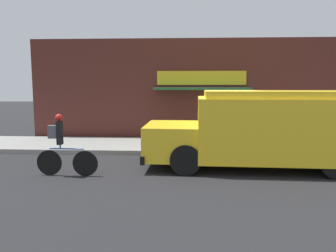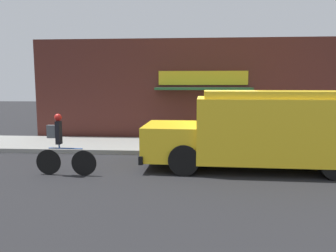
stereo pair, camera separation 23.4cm
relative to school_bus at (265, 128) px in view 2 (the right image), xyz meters
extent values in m
plane|color=#232326|center=(-1.36, 1.52, -1.22)|extent=(70.00, 70.00, 0.00)
cube|color=gray|center=(-1.36, 3.01, -1.14)|extent=(28.00, 2.98, 0.17)
cube|color=#4C231E|center=(-1.36, 4.76, 1.05)|extent=(16.10, 0.18, 4.54)
cube|color=gold|center=(-1.75, 4.65, 1.59)|extent=(3.91, 0.05, 0.61)
cube|color=#235633|center=(-1.75, 4.22, 1.13)|extent=(4.11, 0.90, 0.10)
cube|color=yellow|center=(0.44, -0.01, 0.00)|extent=(5.06, 2.54, 1.84)
cube|color=yellow|center=(-2.85, 0.09, -0.41)|extent=(1.67, 2.24, 1.01)
cube|color=yellow|center=(0.44, -0.01, 1.02)|extent=(4.66, 2.34, 0.20)
cube|color=black|center=(-3.61, 0.11, -0.82)|extent=(0.19, 2.34, 0.24)
cube|color=red|center=(-0.88, 1.47, 0.09)|extent=(0.04, 0.44, 0.44)
cylinder|color=black|center=(-2.36, 1.11, -0.79)|extent=(0.88, 0.29, 0.87)
cylinder|color=black|center=(-2.43, -0.96, -0.79)|extent=(0.88, 0.29, 0.87)
cylinder|color=black|center=(1.72, 0.98, -0.79)|extent=(0.88, 0.29, 0.87)
cylinder|color=black|center=(1.65, -1.09, -0.79)|extent=(0.88, 0.29, 0.87)
cylinder|color=black|center=(-5.22, -1.21, -0.87)|extent=(0.72, 0.07, 0.72)
cylinder|color=black|center=(-6.25, -1.17, -0.87)|extent=(0.72, 0.07, 0.72)
cylinder|color=#234793|center=(-5.73, -1.19, -0.46)|extent=(0.99, 0.07, 0.04)
cylinder|color=#234793|center=(-5.92, -1.19, -0.40)|extent=(0.04, 0.04, 0.12)
cube|color=black|center=(-5.92, -1.19, -0.02)|extent=(0.13, 0.20, 0.64)
sphere|color=red|center=(-5.92, -1.19, 0.41)|extent=(0.20, 0.20, 0.20)
cube|color=#565B60|center=(-6.11, -1.18, 0.01)|extent=(0.26, 0.15, 0.36)
cylinder|color=#2D5138|center=(-2.77, 3.56, -0.64)|extent=(0.53, 0.53, 0.83)
cylinder|color=black|center=(-2.77, 3.56, -0.21)|extent=(0.54, 0.54, 0.04)
camera|label=1|loc=(-2.43, -9.96, 1.34)|focal=35.00mm
camera|label=2|loc=(-2.19, -9.95, 1.34)|focal=35.00mm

